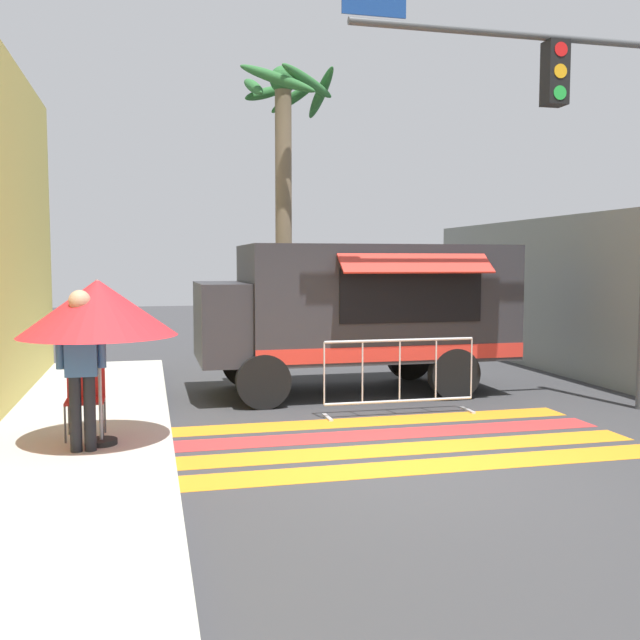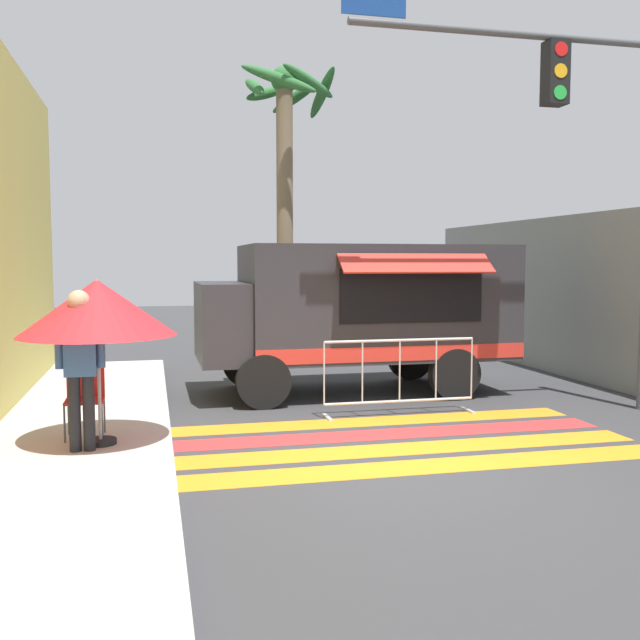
{
  "view_description": "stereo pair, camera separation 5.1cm",
  "coord_description": "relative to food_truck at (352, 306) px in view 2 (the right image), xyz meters",
  "views": [
    {
      "loc": [
        -2.8,
        -7.51,
        2.27
      ],
      "look_at": [
        -0.32,
        2.78,
        1.4
      ],
      "focal_mm": 40.0,
      "sensor_mm": 36.0,
      "label": 1
    },
    {
      "loc": [
        -2.75,
        -7.52,
        2.27
      ],
      "look_at": [
        -0.32,
        2.78,
        1.4
      ],
      "focal_mm": 40.0,
      "sensor_mm": 36.0,
      "label": 2
    }
  ],
  "objects": [
    {
      "name": "patio_umbrella",
      "position": [
        -3.97,
        -3.4,
        0.24
      ],
      "size": [
        1.78,
        1.78,
        1.9
      ],
      "color": "black",
      "rests_on": "sidewalk_left"
    },
    {
      "name": "folding_chair",
      "position": [
        -4.17,
        -2.95,
        -0.81
      ],
      "size": [
        0.44,
        0.44,
        0.87
      ],
      "rotation": [
        0.0,
        0.0,
        -0.17
      ],
      "color": "#4C4C51",
      "rests_on": "sidewalk_left"
    },
    {
      "name": "barricade_front",
      "position": [
        0.19,
        -1.94,
        -0.93
      ],
      "size": [
        2.33,
        0.44,
        1.13
      ],
      "color": "#B7BABF",
      "rests_on": "ground_plane"
    },
    {
      "name": "traffic_signal_pole",
      "position": [
        2.97,
        -2.43,
        2.55
      ],
      "size": [
        4.9,
        0.29,
        5.94
      ],
      "color": "#515456",
      "rests_on": "ground_plane"
    },
    {
      "name": "vendor_person",
      "position": [
        -4.14,
        -3.66,
        -0.3
      ],
      "size": [
        0.53,
        0.24,
        1.79
      ],
      "rotation": [
        0.0,
        0.0,
        -0.05
      ],
      "color": "black",
      "rests_on": "sidewalk_left"
    },
    {
      "name": "food_truck",
      "position": [
        0.0,
        0.0,
        0.0
      ],
      "size": [
        5.3,
        2.72,
        2.55
      ],
      "color": "#2D2D33",
      "rests_on": "ground_plane"
    },
    {
      "name": "ground_plane",
      "position": [
        -0.61,
        -4.31,
        -1.51
      ],
      "size": [
        60.0,
        60.0,
        0.0
      ],
      "primitive_type": "plane",
      "color": "#38383A"
    },
    {
      "name": "palm_tree",
      "position": [
        -0.36,
        4.15,
        3.01
      ],
      "size": [
        2.24,
        2.18,
        6.63
      ],
      "color": "#7A664C",
      "rests_on": "ground_plane"
    },
    {
      "name": "crosswalk_painted",
      "position": [
        -0.61,
        -3.43,
        -1.5
      ],
      "size": [
        6.4,
        2.84,
        0.01
      ],
      "color": "orange",
      "rests_on": "ground_plane"
    },
    {
      "name": "concrete_wall_right",
      "position": [
        4.69,
        -1.31,
        0.09
      ],
      "size": [
        0.2,
        16.0,
        3.19
      ],
      "color": "gray",
      "rests_on": "ground_plane"
    }
  ]
}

